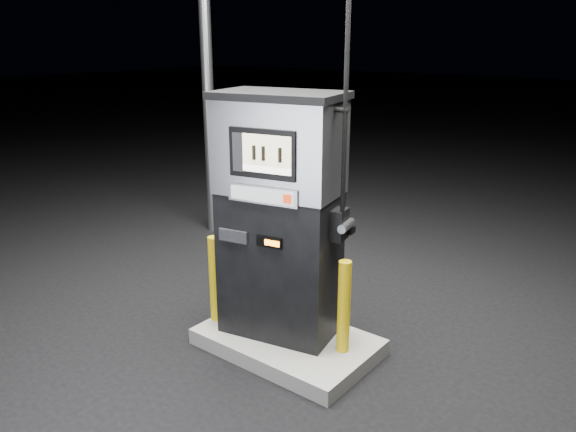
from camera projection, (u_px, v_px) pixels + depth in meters
The scene contains 5 objects.
ground at pixel (287, 349), 5.27m from camera, with size 80.00×80.00×0.00m, color black.
pump_island at pixel (287, 342), 5.25m from camera, with size 1.60×1.00×0.15m, color slate.
fuel_dispenser at pixel (280, 215), 4.98m from camera, with size 1.28×0.87×4.59m.
bollard_left at pixel (215, 279), 5.39m from camera, with size 0.11×0.11×0.85m, color #DEB70C.
bollard_right at pixel (344, 307), 4.84m from camera, with size 0.11×0.11×0.85m, color #DEB70C.
Camera 1 is at (2.87, -3.65, 2.79)m, focal length 35.00 mm.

